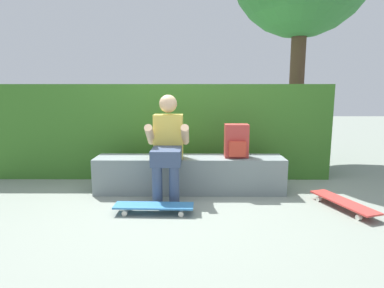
# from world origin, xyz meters

# --- Properties ---
(ground_plane) EXTENTS (24.00, 24.00, 0.00)m
(ground_plane) POSITION_xyz_m (0.00, 0.00, 0.00)
(ground_plane) COLOR gray
(bench_main) EXTENTS (2.28, 0.42, 0.43)m
(bench_main) POSITION_xyz_m (0.00, 0.29, 0.22)
(bench_main) COLOR slate
(bench_main) RESTS_ON ground
(person_skater) EXTENTS (0.49, 0.62, 1.18)m
(person_skater) POSITION_xyz_m (-0.25, 0.08, 0.63)
(person_skater) COLOR gold
(person_skater) RESTS_ON ground
(skateboard_near_person) EXTENTS (0.81, 0.22, 0.09)m
(skateboard_near_person) POSITION_xyz_m (-0.35, -0.44, 0.07)
(skateboard_near_person) COLOR teal
(skateboard_near_person) RESTS_ON ground
(skateboard_beside_bench) EXTENTS (0.45, 0.82, 0.09)m
(skateboard_beside_bench) POSITION_xyz_m (1.62, -0.32, 0.07)
(skateboard_beside_bench) COLOR #BC3833
(skateboard_beside_bench) RESTS_ON ground
(backpack_on_bench) EXTENTS (0.28, 0.23, 0.40)m
(backpack_on_bench) POSITION_xyz_m (0.56, 0.28, 0.63)
(backpack_on_bench) COLOR #B23833
(backpack_on_bench) RESTS_ON bench_main
(hedge_row) EXTENTS (4.80, 0.69, 1.31)m
(hedge_row) POSITION_xyz_m (-0.46, 1.16, 0.66)
(hedge_row) COLOR #356923
(hedge_row) RESTS_ON ground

